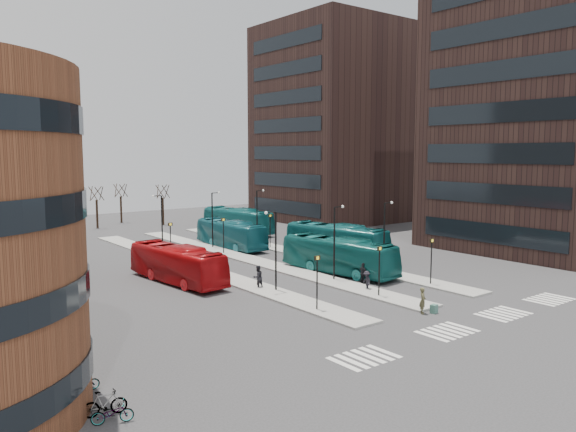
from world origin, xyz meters
TOP-DOWN VIEW (x-y plane):
  - ground at (0.00, 0.00)m, footprint 160.00×160.00m
  - island_left at (-4.00, 30.00)m, footprint 2.50×45.00m
  - island_mid at (2.00, 30.00)m, footprint 2.50×45.00m
  - island_right at (8.00, 30.00)m, footprint 2.50×45.00m
  - suitcase at (1.48, 6.91)m, footprint 0.52×0.44m
  - red_bus at (-7.99, 25.43)m, footprint 3.64×11.27m
  - teal_bus_a at (4.85, 19.87)m, footprint 4.04×11.76m
  - teal_bus_b at (4.37, 37.02)m, footprint 2.64×11.11m
  - teal_bus_c at (10.40, 26.22)m, footprint 4.38×12.19m
  - teal_bus_d at (11.09, 46.12)m, footprint 3.76×12.19m
  - traveller at (0.81, 7.32)m, footprint 0.76×0.76m
  - commuter_a at (-3.98, 19.60)m, footprint 0.95×0.76m
  - commuter_b at (3.90, 15.92)m, footprint 0.54×1.02m
  - commuter_c at (2.40, 14.03)m, footprint 0.87×1.12m
  - bicycle_near at (-21.00, 5.02)m, footprint 1.75×1.09m
  - bicycle_mid at (-21.00, 5.83)m, footprint 1.85×0.90m
  - bicycle_far at (-21.00, 8.73)m, footprint 1.56×0.67m
  - crosswalk_stripes at (1.75, 4.00)m, footprint 22.35×2.40m
  - tower_near at (31.98, 16.00)m, footprint 20.12×20.00m
  - tower_far at (31.98, 50.00)m, footprint 20.12×20.00m
  - sign_poles at (1.60, 23.00)m, footprint 12.45×22.12m
  - lamp_posts at (2.64, 28.00)m, footprint 14.04×20.24m
  - bare_trees at (2.67, 62.67)m, footprint 10.97×8.14m

SIDE VIEW (x-z plane):
  - ground at x=0.00m, z-range 0.00..0.00m
  - crosswalk_stripes at x=1.75m, z-range 0.00..0.01m
  - island_left at x=-4.00m, z-range 0.00..0.15m
  - island_mid at x=2.00m, z-range 0.00..0.15m
  - island_right at x=8.00m, z-range 0.00..0.15m
  - suitcase at x=1.48m, z-range 0.00..0.58m
  - bicycle_far at x=-21.00m, z-range 0.00..0.80m
  - bicycle_near at x=-21.00m, z-range 0.00..0.87m
  - bicycle_mid at x=-21.00m, z-range 0.00..1.07m
  - commuter_c at x=2.40m, z-range 0.00..1.52m
  - commuter_b at x=3.90m, z-range 0.00..1.67m
  - traveller at x=0.81m, z-range 0.00..1.77m
  - commuter_a at x=-3.98m, z-range 0.00..1.85m
  - red_bus at x=-7.99m, z-range 0.00..3.08m
  - teal_bus_b at x=4.37m, z-range 0.00..3.09m
  - teal_bus_a at x=4.85m, z-range 0.00..3.21m
  - teal_bus_c at x=10.40m, z-range 0.00..3.32m
  - teal_bus_d at x=11.09m, z-range 0.00..3.34m
  - sign_poles at x=1.60m, z-range 0.58..4.23m
  - bare_trees at x=2.67m, z-range -0.22..5.67m
  - lamp_posts at x=2.64m, z-range 0.52..6.64m
  - tower_near at x=31.98m, z-range 0.00..30.00m
  - tower_far at x=31.98m, z-range 0.00..30.00m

